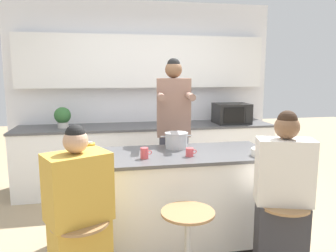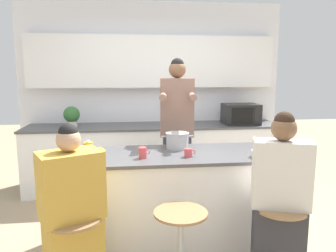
% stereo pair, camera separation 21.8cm
% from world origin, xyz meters
% --- Properties ---
extents(ground_plane, '(16.00, 16.00, 0.00)m').
position_xyz_m(ground_plane, '(0.00, 0.00, 0.00)').
color(ground_plane, tan).
extents(wall_back, '(3.91, 0.22, 2.70)m').
position_xyz_m(wall_back, '(0.00, 1.96, 1.54)').
color(wall_back, white).
rests_on(wall_back, ground_plane).
extents(back_counter, '(3.63, 0.70, 0.92)m').
position_xyz_m(back_counter, '(0.00, 1.63, 0.46)').
color(back_counter, white).
rests_on(back_counter, ground_plane).
extents(kitchen_island, '(1.95, 0.77, 0.91)m').
position_xyz_m(kitchen_island, '(0.00, 0.00, 0.46)').
color(kitchen_island, black).
rests_on(kitchen_island, ground_plane).
extents(bar_stool_center, '(0.41, 0.41, 0.64)m').
position_xyz_m(bar_stool_center, '(0.00, -0.71, 0.37)').
color(bar_stool_center, '#997047').
rests_on(bar_stool_center, ground_plane).
extents(bar_stool_rightmost, '(0.41, 0.41, 0.64)m').
position_xyz_m(bar_stool_rightmost, '(0.78, -0.72, 0.37)').
color(bar_stool_rightmost, '#997047').
rests_on(bar_stool_rightmost, ground_plane).
extents(person_cooking, '(0.45, 0.62, 1.82)m').
position_xyz_m(person_cooking, '(0.17, 0.64, 0.92)').
color(person_cooking, '#383842').
rests_on(person_cooking, ground_plane).
extents(person_wrapped_blanket, '(0.51, 0.44, 1.32)m').
position_xyz_m(person_wrapped_blanket, '(-0.79, -0.70, 0.62)').
color(person_wrapped_blanket, gold).
rests_on(person_wrapped_blanket, ground_plane).
extents(person_seated_near, '(0.47, 0.37, 1.38)m').
position_xyz_m(person_seated_near, '(0.78, -0.70, 0.63)').
color(person_seated_near, '#333338').
rests_on(person_seated_near, ground_plane).
extents(cooking_pot, '(0.32, 0.24, 0.16)m').
position_xyz_m(cooking_pot, '(0.11, 0.20, 0.99)').
color(cooking_pot, '#B7BABC').
rests_on(cooking_pot, kitchen_island).
extents(fruit_bowl, '(0.22, 0.22, 0.06)m').
position_xyz_m(fruit_bowl, '(0.83, -0.25, 0.94)').
color(fruit_bowl, silver).
rests_on(fruit_bowl, kitchen_island).
extents(coffee_cup_near, '(0.10, 0.07, 0.10)m').
position_xyz_m(coffee_cup_near, '(-0.25, -0.14, 0.96)').
color(coffee_cup_near, '#DB4C51').
rests_on(coffee_cup_near, kitchen_island).
extents(coffee_cup_far, '(0.10, 0.07, 0.08)m').
position_xyz_m(coffee_cup_far, '(0.16, -0.14, 0.95)').
color(coffee_cup_far, '#DB4C51').
rests_on(coffee_cup_far, kitchen_island).
extents(banana_bunch, '(0.16, 0.11, 0.05)m').
position_xyz_m(banana_bunch, '(-0.67, 0.14, 0.93)').
color(banana_bunch, yellow).
rests_on(banana_bunch, kitchen_island).
extents(juice_carton, '(0.07, 0.07, 0.19)m').
position_xyz_m(juice_carton, '(-0.71, -0.23, 1.00)').
color(juice_carton, gold).
rests_on(juice_carton, kitchen_island).
extents(microwave, '(0.50, 0.40, 0.29)m').
position_xyz_m(microwave, '(1.25, 1.58, 1.07)').
color(microwave, black).
rests_on(microwave, back_counter).
extents(potted_plant, '(0.22, 0.22, 0.28)m').
position_xyz_m(potted_plant, '(-1.15, 1.63, 1.08)').
color(potted_plant, beige).
rests_on(potted_plant, back_counter).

